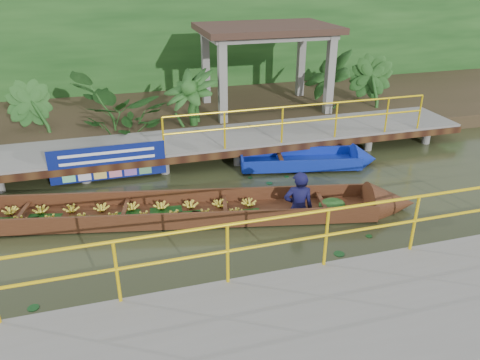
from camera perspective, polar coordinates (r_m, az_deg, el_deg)
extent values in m
plane|color=#2C3319|center=(10.30, -1.48, -4.44)|extent=(80.00, 80.00, 0.00)
cube|color=#332C19|center=(17.03, -8.03, 8.34)|extent=(30.00, 8.00, 0.45)
cube|color=slate|center=(13.20, -5.41, 4.72)|extent=(16.00, 2.00, 0.15)
cube|color=black|center=(12.31, -4.49, 2.81)|extent=(16.00, 0.12, 0.18)
cylinder|color=yellow|center=(12.77, 7.59, 8.99)|extent=(7.50, 0.05, 0.05)
cylinder|color=yellow|center=(12.90, 7.47, 7.07)|extent=(7.50, 0.05, 0.05)
cylinder|color=yellow|center=(12.92, 7.46, 6.86)|extent=(0.05, 0.05, 1.00)
cylinder|color=slate|center=(12.49, -22.89, 0.14)|extent=(0.24, 0.24, 0.55)
cylinder|color=slate|center=(13.97, -22.35, 2.81)|extent=(0.24, 0.24, 0.55)
cylinder|color=slate|center=(12.37, -13.74, 1.24)|extent=(0.24, 0.24, 0.55)
cylinder|color=slate|center=(13.86, -14.17, 3.82)|extent=(0.24, 0.24, 0.55)
cylinder|color=slate|center=(12.57, -4.65, 2.30)|extent=(0.24, 0.24, 0.55)
cylinder|color=slate|center=(14.03, -6.01, 4.74)|extent=(0.24, 0.24, 0.55)
cylinder|color=slate|center=(13.07, 3.97, 3.26)|extent=(0.24, 0.24, 0.55)
cylinder|color=slate|center=(14.49, 1.82, 5.53)|extent=(0.24, 0.24, 0.55)
cylinder|color=slate|center=(13.85, 11.79, 4.05)|extent=(0.24, 0.24, 0.55)
cylinder|color=slate|center=(15.19, 9.06, 6.17)|extent=(0.24, 0.24, 0.55)
cylinder|color=slate|center=(14.86, 18.68, 4.70)|extent=(0.24, 0.24, 0.55)
cylinder|color=slate|center=(16.12, 15.58, 6.66)|extent=(0.24, 0.24, 0.55)
cylinder|color=slate|center=(12.57, -4.65, 2.30)|extent=(0.24, 0.24, 0.55)
cube|color=slate|center=(7.31, 15.47, -16.89)|extent=(18.00, 2.40, 0.70)
cylinder|color=yellow|center=(7.34, 12.17, -3.37)|extent=(10.00, 0.05, 0.05)
cylinder|color=yellow|center=(7.56, 11.86, -6.37)|extent=(10.00, 0.05, 0.05)
cylinder|color=yellow|center=(7.59, 11.83, -6.69)|extent=(0.05, 0.05, 1.00)
cube|color=slate|center=(14.62, -2.14, 11.35)|extent=(0.25, 0.25, 2.80)
cube|color=slate|center=(15.85, 10.87, 12.03)|extent=(0.25, 0.25, 2.80)
cube|color=slate|center=(16.90, -4.19, 13.20)|extent=(0.25, 0.25, 2.80)
cube|color=slate|center=(17.98, 7.42, 13.79)|extent=(0.25, 0.25, 2.80)
cube|color=slate|center=(16.01, 3.23, 17.29)|extent=(4.00, 2.60, 0.12)
cube|color=#38241C|center=(15.98, 3.24, 18.00)|extent=(4.40, 3.00, 0.20)
cube|color=#153E13|center=(19.06, -9.57, 15.52)|extent=(30.00, 0.80, 4.00)
cube|color=#3D1E10|center=(10.32, -7.84, -4.22)|extent=(8.68, 2.85, 0.06)
cube|color=#3D1E10|center=(10.72, -7.74, -2.10)|extent=(8.47, 1.86, 0.37)
cube|color=#3D1E10|center=(9.77, -8.05, -5.00)|extent=(8.47, 1.86, 0.37)
cone|color=#3D1E10|center=(11.02, 17.94, -2.77)|extent=(1.27, 1.24, 1.04)
ellipsoid|color=#153E13|center=(10.59, 11.15, -3.00)|extent=(0.69, 0.59, 0.28)
imported|color=#0F0F38|center=(10.06, 7.37, 0.98)|extent=(0.76, 0.60, 1.81)
cube|color=#0D2398|center=(12.79, 7.29, 2.03)|extent=(3.29, 1.57, 0.11)
cube|color=#0D2398|center=(13.17, 6.93, 3.35)|extent=(3.11, 0.71, 0.32)
cube|color=#0D2398|center=(12.31, 7.74, 1.70)|extent=(3.11, 0.71, 0.32)
cube|color=#0D2398|center=(12.52, 0.21, 2.36)|extent=(0.26, 0.94, 0.32)
cone|color=#0D2398|center=(13.23, 14.94, 2.46)|extent=(0.80, 1.00, 0.89)
cube|color=black|center=(12.63, 4.98, 2.67)|extent=(0.30, 0.95, 0.05)
cube|color=navy|center=(12.04, -15.76, 2.04)|extent=(2.82, 0.03, 0.88)
cube|color=white|center=(11.92, -15.91, 3.20)|extent=(2.29, 0.01, 0.07)
cube|color=white|center=(11.99, -15.80, 2.31)|extent=(2.29, 0.01, 0.07)
imported|color=#153E13|center=(14.60, -24.08, 8.30)|extent=(1.49, 1.49, 1.87)
imported|color=#153E13|center=(14.46, -14.18, 9.57)|extent=(1.49, 1.49, 1.87)
imported|color=#153E13|center=(14.65, -6.27, 10.38)|extent=(1.49, 1.49, 1.87)
imported|color=#153E13|center=(16.24, 11.70, 11.48)|extent=(1.49, 1.49, 1.87)
imported|color=#153E13|center=(16.98, 16.30, 11.59)|extent=(1.49, 1.49, 1.87)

